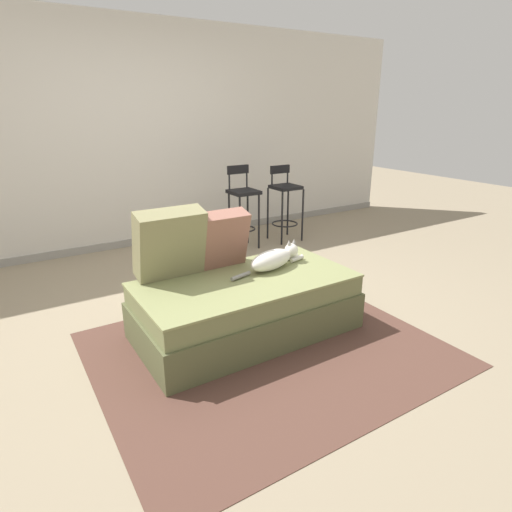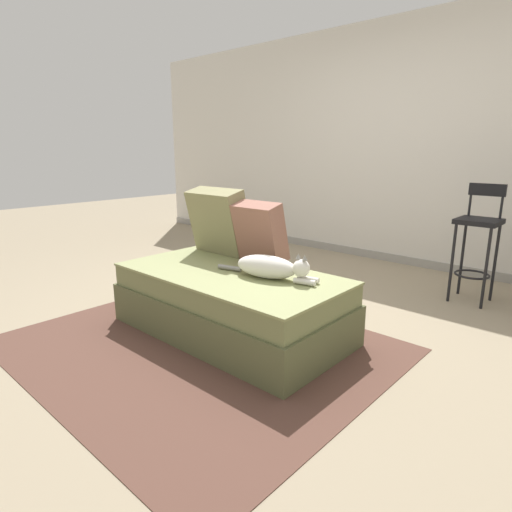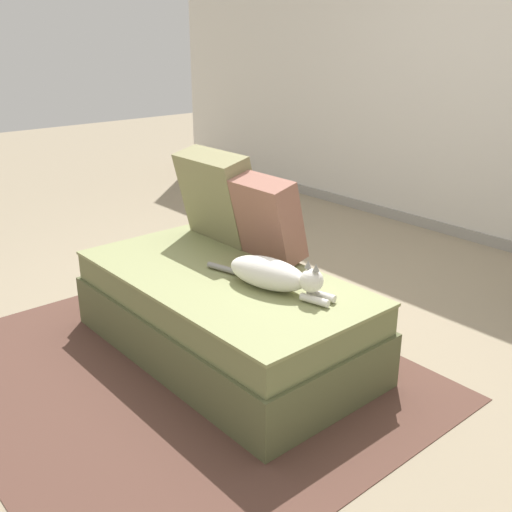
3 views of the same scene
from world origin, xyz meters
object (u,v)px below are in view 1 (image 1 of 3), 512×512
Objects in this scene: cat at (274,259)px; bar_stool_near_window at (243,201)px; throw_pillow_corner at (170,243)px; throw_pillow_middle at (220,239)px; bar_stool_by_doorway at (285,199)px; couch at (246,305)px.

cat is 1.91m from bar_stool_near_window.
throw_pillow_corner reaches higher than throw_pillow_middle.
bar_stool_by_doorway is at bearing 52.32° from cat.
throw_pillow_corner reaches higher than bar_stool_by_doorway.
throw_pillow_corner is (-0.45, 0.32, 0.48)m from couch.
bar_stool_near_window is at bearing 179.84° from bar_stool_by_doorway.
throw_pillow_corner reaches higher than cat.
throw_pillow_corner is 0.81m from cat.
bar_stool_by_doorway is (1.65, 1.83, 0.31)m from couch.
bar_stool_by_doorway is (1.35, 1.75, 0.02)m from cat.
throw_pillow_middle is 1.86m from bar_stool_near_window.
throw_pillow_middle is (-0.04, 0.32, 0.44)m from couch.
bar_stool_near_window is 1.04× the size of bar_stool_by_doorway.
bar_stool_near_window is at bearing 45.33° from throw_pillow_corner.
throw_pillow_corner is at bearing -144.32° from bar_stool_by_doorway.
throw_pillow_corner is 0.71× the size of cat.
couch is 3.59× the size of throw_pillow_middle.
throw_pillow_corner is at bearing -134.67° from bar_stool_near_window.
throw_pillow_middle is 0.48× the size of bar_stool_by_doorway.
cat reaches higher than couch.
cat is (0.30, 0.08, 0.29)m from couch.
bar_stool_by_doorway is (0.61, -0.00, -0.03)m from bar_stool_near_window.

